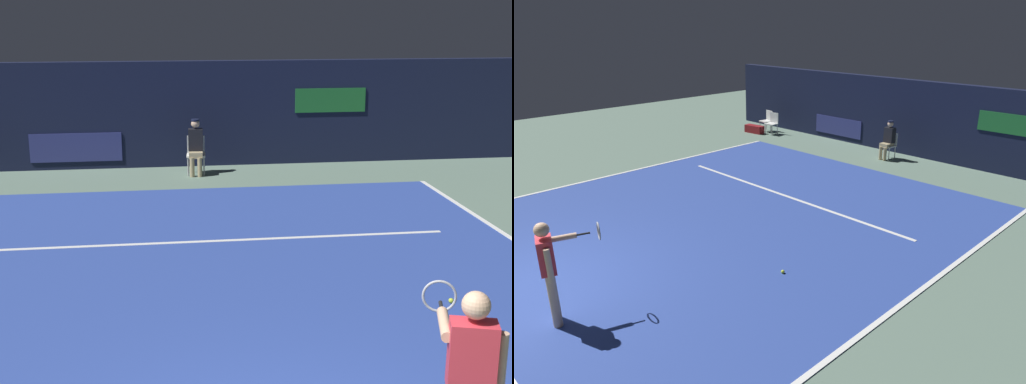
% 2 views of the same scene
% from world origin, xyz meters
% --- Properties ---
extents(ground_plane, '(32.31, 32.31, 0.00)m').
position_xyz_m(ground_plane, '(0.00, 4.71, 0.00)').
color(ground_plane, slate).
extents(court_surface, '(10.06, 11.42, 0.01)m').
position_xyz_m(court_surface, '(0.00, 4.71, 0.01)').
color(court_surface, '#2D479E').
rests_on(court_surface, ground).
extents(line_service, '(7.85, 0.10, 0.01)m').
position_xyz_m(line_service, '(0.00, 6.71, 0.01)').
color(line_service, white).
rests_on(line_service, court_surface).
extents(back_wall, '(16.86, 0.33, 2.60)m').
position_xyz_m(back_wall, '(-0.00, 12.96, 1.30)').
color(back_wall, '#141933').
rests_on(back_wall, ground).
extents(tennis_player, '(0.50, 1.04, 1.73)m').
position_xyz_m(tennis_player, '(1.43, 0.05, 0.99)').
color(tennis_player, '#DBAD89').
rests_on(tennis_player, ground).
extents(line_judge_on_chair, '(0.47, 0.55, 1.32)m').
position_xyz_m(line_judge_on_chair, '(-0.08, 11.87, 0.69)').
color(line_judge_on_chair, white).
rests_on(line_judge_on_chair, ground).
extents(tennis_ball, '(0.07, 0.07, 0.07)m').
position_xyz_m(tennis_ball, '(2.85, 3.66, 0.05)').
color(tennis_ball, '#CCE033').
rests_on(tennis_ball, court_surface).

